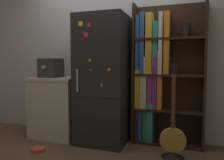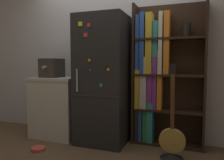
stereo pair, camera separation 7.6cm
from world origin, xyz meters
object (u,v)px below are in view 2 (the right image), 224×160
Objects in this scene: refrigerator at (104,80)px; guitar at (172,145)px; espresso_machine at (52,68)px; bookshelf at (158,75)px; pet_bowl at (38,149)px.

guitar is (0.99, -0.26, -0.73)m from refrigerator.
espresso_machine is at bearing -177.87° from refrigerator.
refrigerator is 0.92× the size of bookshelf.
refrigerator is at bearing 2.13° from espresso_machine.
refrigerator reaches higher than espresso_machine.
refrigerator is at bearing 41.59° from pet_bowl.
bookshelf reaches higher than refrigerator.
pet_bowl is (-1.67, -0.35, -0.14)m from guitar.
bookshelf reaches higher than espresso_machine.
bookshelf is 1.73× the size of guitar.
bookshelf is 5.19× the size of espresso_machine.
bookshelf is 10.59× the size of pet_bowl.
refrigerator is 0.87m from espresso_machine.
bookshelf reaches higher than guitar.
espresso_machine is (-0.85, -0.03, 0.17)m from refrigerator.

